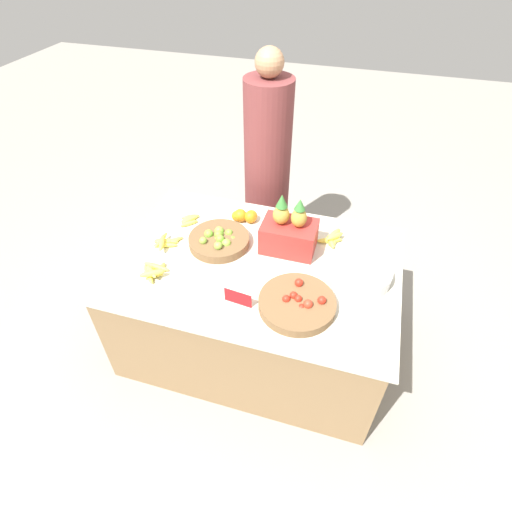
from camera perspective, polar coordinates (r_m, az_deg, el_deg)
ground_plane at (r=2.78m, az=-0.00°, el=-11.52°), size 12.00×12.00×0.00m
market_table at (r=2.51m, az=-0.00°, el=-6.77°), size 1.60×1.10×0.70m
lime_bowl at (r=2.37m, az=-5.25°, el=2.28°), size 0.36×0.36×0.09m
tomato_basket at (r=2.02m, az=5.93°, el=-6.73°), size 0.39×0.39×0.09m
orange_pile at (r=2.53m, az=-1.55°, el=5.73°), size 0.16×0.10×0.08m
metal_bowl at (r=2.20m, az=14.47°, el=-2.35°), size 0.34×0.34×0.09m
price_sign at (r=2.01m, az=-2.56°, el=-6.01°), size 0.15×0.02×0.08m
produce_crate at (r=2.28m, az=4.73°, el=3.36°), size 0.31×0.21×0.36m
banana_bunch_front_left at (r=2.58m, az=-9.45°, el=5.18°), size 0.12×0.16×0.03m
banana_bunch_back_center at (r=2.42m, az=-12.84°, el=1.98°), size 0.16×0.19×0.06m
banana_bunch_middle_right at (r=2.24m, az=-14.48°, el=-2.10°), size 0.17×0.18×0.06m
banana_bunch_front_center at (r=2.43m, az=10.97°, el=2.58°), size 0.16×0.20×0.06m
vendor_person at (r=2.97m, az=1.60°, el=11.66°), size 0.33×0.33×1.59m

